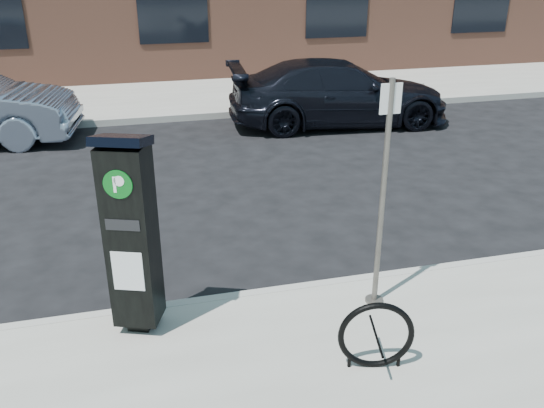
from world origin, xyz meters
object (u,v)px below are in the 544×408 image
object	(u,v)px
sign_pole	(382,200)
bike_rack	(376,336)
parking_kiosk	(131,233)
car_dark	(339,93)

from	to	relation	value
sign_pole	bike_rack	bearing A→B (deg)	-115.09
parking_kiosk	sign_pole	world-z (taller)	sign_pole
parking_kiosk	bike_rack	distance (m)	2.49
bike_rack	sign_pole	bearing A→B (deg)	79.33
parking_kiosk	car_dark	world-z (taller)	parking_kiosk
bike_rack	car_dark	bearing A→B (deg)	85.03
parking_kiosk	bike_rack	size ratio (longest dim) A/B	2.97
car_dark	sign_pole	bearing A→B (deg)	167.76
sign_pole	car_dark	world-z (taller)	sign_pole
parking_kiosk	sign_pole	bearing A→B (deg)	16.81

